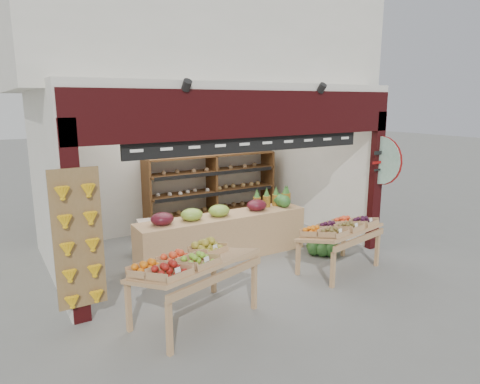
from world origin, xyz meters
name	(u,v)px	position (x,y,z in m)	size (l,w,h in m)	color
ground	(224,257)	(0.00, 0.00, 0.00)	(60.00, 60.00, 0.00)	slate
shop_structure	(182,45)	(0.00, 1.61, 3.92)	(6.36, 5.12, 5.40)	silver
banana_board	(79,243)	(-2.73, -1.17, 1.12)	(0.60, 0.15, 1.80)	olive
gift_sign	(381,160)	(2.75, -1.15, 1.75)	(0.04, 0.93, 0.92)	#B2E0C8
back_shelving	(212,175)	(0.79, 1.94, 1.19)	(3.14, 0.52, 1.93)	brown
refrigerator	(67,212)	(-2.40, 1.68, 0.82)	(0.64, 0.64, 1.64)	silver
cardboard_stack	(159,240)	(-0.92, 0.87, 0.25)	(1.05, 0.76, 0.67)	beige
mid_counter	(223,234)	(-0.01, 0.00, 0.45)	(3.24, 0.68, 1.03)	tan
display_table_left	(186,264)	(-1.57, -1.80, 0.80)	(1.81, 1.34, 1.03)	tan
display_table_right	(340,229)	(1.36, -1.55, 0.73)	(1.57, 1.07, 0.94)	tan
watermelon_pile	(323,246)	(1.68, -0.82, 0.16)	(0.60, 0.60, 0.47)	#17461C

